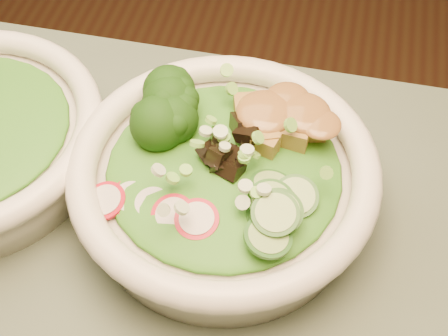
# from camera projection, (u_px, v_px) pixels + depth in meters

# --- Properties ---
(salad_bowl) EXTENTS (0.26, 0.26, 0.07)m
(salad_bowl) POSITION_uv_depth(u_px,v_px,m) (224.00, 182.00, 0.54)
(salad_bowl) COLOR white
(salad_bowl) RESTS_ON dining_table
(lettuce_bed) EXTENTS (0.20, 0.20, 0.02)m
(lettuce_bed) POSITION_uv_depth(u_px,v_px,m) (224.00, 167.00, 0.52)
(lettuce_bed) COLOR #175D13
(lettuce_bed) RESTS_ON salad_bowl
(broccoli_florets) EXTENTS (0.10, 0.09, 0.04)m
(broccoli_florets) POSITION_uv_depth(u_px,v_px,m) (177.00, 114.00, 0.54)
(broccoli_florets) COLOR black
(broccoli_florets) RESTS_ON salad_bowl
(radish_slices) EXTENTS (0.11, 0.07, 0.02)m
(radish_slices) POSITION_uv_depth(u_px,v_px,m) (163.00, 208.00, 0.49)
(radish_slices) COLOR #A50C1D
(radish_slices) RESTS_ON salad_bowl
(cucumber_slices) EXTENTS (0.09, 0.09, 0.04)m
(cucumber_slices) POSITION_uv_depth(u_px,v_px,m) (275.00, 209.00, 0.48)
(cucumber_slices) COLOR #89AF61
(cucumber_slices) RESTS_ON salad_bowl
(mushroom_heap) EXTENTS (0.09, 0.09, 0.04)m
(mushroom_heap) POSITION_uv_depth(u_px,v_px,m) (235.00, 150.00, 0.52)
(mushroom_heap) COLOR black
(mushroom_heap) RESTS_ON salad_bowl
(tofu_cubes) EXTENTS (0.10, 0.09, 0.04)m
(tofu_cubes) POSITION_uv_depth(u_px,v_px,m) (281.00, 124.00, 0.54)
(tofu_cubes) COLOR olive
(tofu_cubes) RESTS_ON salad_bowl
(peanut_sauce) EXTENTS (0.07, 0.05, 0.02)m
(peanut_sauce) POSITION_uv_depth(u_px,v_px,m) (282.00, 114.00, 0.53)
(peanut_sauce) COLOR brown
(peanut_sauce) RESTS_ON tofu_cubes
(scallion_garnish) EXTENTS (0.19, 0.19, 0.02)m
(scallion_garnish) POSITION_uv_depth(u_px,v_px,m) (224.00, 150.00, 0.50)
(scallion_garnish) COLOR #77C043
(scallion_garnish) RESTS_ON salad_bowl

